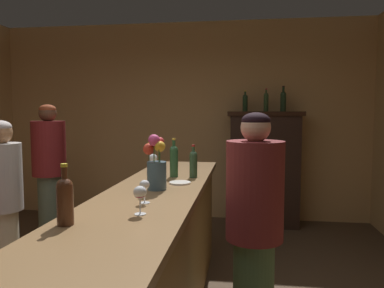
{
  "coord_description": "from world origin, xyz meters",
  "views": [
    {
      "loc": [
        0.91,
        -2.32,
        1.56
      ],
      "look_at": [
        0.55,
        0.29,
        1.34
      ],
      "focal_mm": 34.26,
      "sensor_mm": 36.0,
      "label": 1
    }
  ],
  "objects_px": {
    "wine_glass_mid": "(140,194)",
    "cheese_plate": "(180,183)",
    "display_bottle_center": "(283,100)",
    "wine_glass_front": "(145,186)",
    "bar_counter": "(154,260)",
    "wine_bottle_chardonnay": "(193,163)",
    "wine_bottle_malbec": "(174,159)",
    "patron_in_grey": "(49,169)",
    "bartender": "(254,230)",
    "flower_arrangement": "(156,163)",
    "wine_glass_rear": "(153,158)",
    "display_cabinet": "(264,166)",
    "display_bottle_left": "(245,102)",
    "display_bottle_midleft": "(266,101)",
    "patron_tall": "(3,201)",
    "wine_bottle_rose": "(65,199)"
  },
  "relations": [
    {
      "from": "patron_in_grey",
      "to": "cheese_plate",
      "type": "bearing_deg",
      "value": 30.51
    },
    {
      "from": "wine_bottle_rose",
      "to": "patron_in_grey",
      "type": "distance_m",
      "value": 2.74
    },
    {
      "from": "cheese_plate",
      "to": "display_bottle_center",
      "type": "height_order",
      "value": "display_bottle_center"
    },
    {
      "from": "wine_bottle_rose",
      "to": "display_bottle_left",
      "type": "relative_size",
      "value": 1.02
    },
    {
      "from": "wine_glass_rear",
      "to": "display_bottle_left",
      "type": "height_order",
      "value": "display_bottle_left"
    },
    {
      "from": "display_bottle_center",
      "to": "wine_glass_front",
      "type": "bearing_deg",
      "value": -110.18
    },
    {
      "from": "display_bottle_center",
      "to": "wine_bottle_chardonnay",
      "type": "bearing_deg",
      "value": -114.04
    },
    {
      "from": "cheese_plate",
      "to": "display_bottle_center",
      "type": "bearing_deg",
      "value": 67.15
    },
    {
      "from": "wine_glass_mid",
      "to": "flower_arrangement",
      "type": "distance_m",
      "value": 0.65
    },
    {
      "from": "display_bottle_midleft",
      "to": "wine_glass_front",
      "type": "bearing_deg",
      "value": -106.28
    },
    {
      "from": "cheese_plate",
      "to": "display_bottle_left",
      "type": "xyz_separation_m",
      "value": [
        0.5,
        2.4,
        0.69
      ]
    },
    {
      "from": "flower_arrangement",
      "to": "display_bottle_midleft",
      "type": "relative_size",
      "value": 1.24
    },
    {
      "from": "wine_bottle_chardonnay",
      "to": "patron_in_grey",
      "type": "relative_size",
      "value": 0.17
    },
    {
      "from": "bar_counter",
      "to": "wine_glass_mid",
      "type": "bearing_deg",
      "value": -82.54
    },
    {
      "from": "wine_glass_rear",
      "to": "cheese_plate",
      "type": "height_order",
      "value": "wine_glass_rear"
    },
    {
      "from": "flower_arrangement",
      "to": "cheese_plate",
      "type": "bearing_deg",
      "value": 61.43
    },
    {
      "from": "wine_glass_mid",
      "to": "display_bottle_midleft",
      "type": "height_order",
      "value": "display_bottle_midleft"
    },
    {
      "from": "flower_arrangement",
      "to": "bar_counter",
      "type": "bearing_deg",
      "value": -122.95
    },
    {
      "from": "wine_bottle_malbec",
      "to": "cheese_plate",
      "type": "height_order",
      "value": "wine_bottle_malbec"
    },
    {
      "from": "patron_in_grey",
      "to": "bar_counter",
      "type": "bearing_deg",
      "value": 22.82
    },
    {
      "from": "wine_glass_rear",
      "to": "patron_in_grey",
      "type": "bearing_deg",
      "value": 154.08
    },
    {
      "from": "flower_arrangement",
      "to": "wine_bottle_malbec",
      "type": "bearing_deg",
      "value": 86.87
    },
    {
      "from": "wine_bottle_chardonnay",
      "to": "patron_tall",
      "type": "distance_m",
      "value": 1.61
    },
    {
      "from": "display_bottle_center",
      "to": "patron_in_grey",
      "type": "relative_size",
      "value": 0.21
    },
    {
      "from": "bartender",
      "to": "cheese_plate",
      "type": "bearing_deg",
      "value": -45.26
    },
    {
      "from": "display_cabinet",
      "to": "wine_glass_mid",
      "type": "relative_size",
      "value": 10.31
    },
    {
      "from": "flower_arrangement",
      "to": "wine_glass_rear",
      "type": "bearing_deg",
      "value": 105.35
    },
    {
      "from": "wine_glass_rear",
      "to": "display_bottle_midleft",
      "type": "xyz_separation_m",
      "value": [
        1.13,
        1.85,
        0.59
      ]
    },
    {
      "from": "patron_in_grey",
      "to": "wine_bottle_rose",
      "type": "bearing_deg",
      "value": 6.39
    },
    {
      "from": "wine_glass_rear",
      "to": "display_bottle_center",
      "type": "relative_size",
      "value": 0.47
    },
    {
      "from": "wine_bottle_chardonnay",
      "to": "flower_arrangement",
      "type": "distance_m",
      "value": 0.56
    },
    {
      "from": "cheese_plate",
      "to": "patron_in_grey",
      "type": "distance_m",
      "value": 2.16
    },
    {
      "from": "bar_counter",
      "to": "wine_bottle_rose",
      "type": "relative_size",
      "value": 10.29
    },
    {
      "from": "wine_bottle_malbec",
      "to": "wine_bottle_rose",
      "type": "bearing_deg",
      "value": -100.84
    },
    {
      "from": "bartender",
      "to": "display_bottle_midleft",
      "type": "bearing_deg",
      "value": -94.87
    },
    {
      "from": "display_cabinet",
      "to": "patron_tall",
      "type": "bearing_deg",
      "value": -133.21
    },
    {
      "from": "wine_bottle_malbec",
      "to": "display_cabinet",
      "type": "bearing_deg",
      "value": 67.5
    },
    {
      "from": "wine_bottle_chardonnay",
      "to": "wine_bottle_malbec",
      "type": "bearing_deg",
      "value": 176.94
    },
    {
      "from": "bar_counter",
      "to": "wine_glass_mid",
      "type": "distance_m",
      "value": 0.88
    },
    {
      "from": "wine_glass_rear",
      "to": "cheese_plate",
      "type": "xyz_separation_m",
      "value": [
        0.35,
        -0.55,
        -0.11
      ]
    },
    {
      "from": "wine_glass_rear",
      "to": "cheese_plate",
      "type": "bearing_deg",
      "value": -57.85
    },
    {
      "from": "cheese_plate",
      "to": "patron_tall",
      "type": "height_order",
      "value": "patron_tall"
    },
    {
      "from": "bar_counter",
      "to": "display_bottle_center",
      "type": "distance_m",
      "value": 3.15
    },
    {
      "from": "display_bottle_midleft",
      "to": "flower_arrangement",
      "type": "bearing_deg",
      "value": -109.08
    },
    {
      "from": "display_bottle_left",
      "to": "wine_glass_mid",
      "type": "bearing_deg",
      "value": -99.74
    },
    {
      "from": "wine_bottle_rose",
      "to": "patron_tall",
      "type": "distance_m",
      "value": 1.6
    },
    {
      "from": "cheese_plate",
      "to": "patron_in_grey",
      "type": "bearing_deg",
      "value": 144.85
    },
    {
      "from": "display_bottle_left",
      "to": "display_bottle_midleft",
      "type": "distance_m",
      "value": 0.28
    },
    {
      "from": "wine_glass_mid",
      "to": "cheese_plate",
      "type": "distance_m",
      "value": 0.89
    },
    {
      "from": "wine_bottle_rose",
      "to": "cheese_plate",
      "type": "distance_m",
      "value": 1.17
    }
  ]
}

